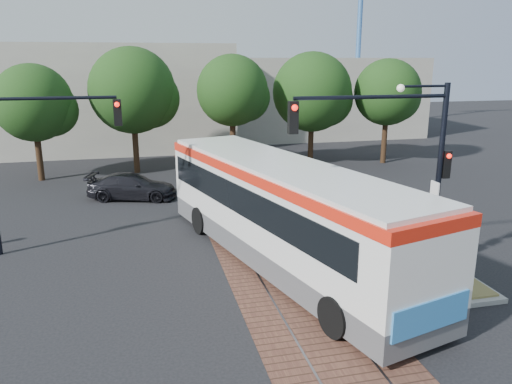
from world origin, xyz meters
TOP-DOWN VIEW (x-y plane):
  - ground at (0.00, 0.00)m, footprint 120.00×120.00m
  - trackbed at (0.00, 4.00)m, footprint 3.60×40.00m
  - tree_row at (1.21, 16.42)m, footprint 26.40×5.60m
  - warehouses at (-0.53, 28.75)m, footprint 40.00×13.00m
  - crane at (18.00, 34.00)m, footprint 8.00×0.50m
  - city_bus at (0.28, 0.91)m, footprint 6.21×13.55m
  - traffic_island at (4.82, -0.90)m, footprint 2.20×5.20m
  - signal_pole_main at (3.86, -0.81)m, footprint 5.49×0.46m
  - signal_pole_left at (-8.37, 4.00)m, footprint 4.99×0.34m
  - parked_car at (-4.76, 10.59)m, footprint 4.77×2.91m

SIDE VIEW (x-z plane):
  - ground at x=0.00m, z-range 0.00..0.00m
  - trackbed at x=0.00m, z-range 0.00..0.02m
  - traffic_island at x=4.82m, z-range -0.24..0.89m
  - parked_car at x=-4.76m, z-range 0.00..1.29m
  - city_bus at x=0.28m, z-range 0.20..3.77m
  - warehouses at x=-0.53m, z-range -0.19..7.81m
  - signal_pole_left at x=-8.37m, z-range 0.86..6.86m
  - signal_pole_main at x=3.86m, z-range 1.16..7.16m
  - tree_row at x=1.21m, z-range 1.01..8.69m
  - crane at x=18.00m, z-range 1.88..19.88m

